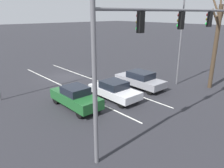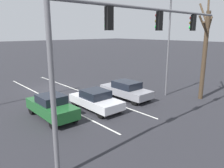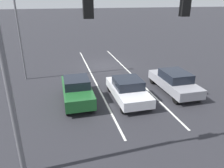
{
  "view_description": "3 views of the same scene",
  "coord_description": "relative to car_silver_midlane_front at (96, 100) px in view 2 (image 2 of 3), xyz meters",
  "views": [
    {
      "loc": [
        11.22,
        20.03,
        6.58
      ],
      "look_at": [
        0.47,
        8.0,
        1.29
      ],
      "focal_mm": 35.0,
      "sensor_mm": 36.0,
      "label": 1
    },
    {
      "loc": [
        9.49,
        20.34,
        5.64
      ],
      "look_at": [
        -0.98,
        8.45,
        1.83
      ],
      "focal_mm": 35.0,
      "sensor_mm": 36.0,
      "label": 2
    },
    {
      "loc": [
        4.46,
        20.38,
        6.32
      ],
      "look_at": [
        1.46,
        8.67,
        1.5
      ],
      "focal_mm": 35.0,
      "sensor_mm": 36.0,
      "label": 3
    }
  ],
  "objects": [
    {
      "name": "ground_plane",
      "position": [
        -0.21,
        -7.98,
        -0.73
      ],
      "size": [
        240.0,
        240.0,
        0.0
      ],
      "primitive_type": "plane",
      "color": "#28282D"
    },
    {
      "name": "lane_stripe_left_divider",
      "position": [
        -1.92,
        -4.86,
        -0.73
      ],
      "size": [
        0.12,
        18.24,
        0.01
      ],
      "primitive_type": "cube",
      "color": "silver",
      "rests_on": "ground_plane"
    },
    {
      "name": "lane_stripe_center_divider",
      "position": [
        1.5,
        -4.86,
        -0.73
      ],
      "size": [
        0.12,
        18.24,
        0.01
      ],
      "primitive_type": "cube",
      "color": "silver",
      "rests_on": "ground_plane"
    },
    {
      "name": "car_silver_midlane_front",
      "position": [
        0.0,
        0.0,
        0.0
      ],
      "size": [
        1.92,
        4.4,
        1.46
      ],
      "color": "silver",
      "rests_on": "ground_plane"
    },
    {
      "name": "car_darkgreen_rightlane_front",
      "position": [
        3.24,
        -0.57,
        0.08
      ],
      "size": [
        1.74,
        4.42,
        1.61
      ],
      "color": "#1E5928",
      "rests_on": "ground_plane"
    },
    {
      "name": "car_gray_leftlane_front",
      "position": [
        -3.6,
        -0.46,
        0.04
      ],
      "size": [
        1.86,
        4.76,
        1.52
      ],
      "color": "gray",
      "rests_on": "ground_plane"
    },
    {
      "name": "traffic_signal_gantry",
      "position": [
        2.04,
        5.24,
        4.64
      ],
      "size": [
        11.87,
        0.37,
        7.04
      ],
      "color": "slate",
      "rests_on": "ground_plane"
    },
    {
      "name": "street_lamp_left_shoulder",
      "position": [
        -6.85,
        1.23,
        4.3
      ],
      "size": [
        1.9,
        0.24,
        8.83
      ],
      "color": "slate",
      "rests_on": "ground_plane"
    },
    {
      "name": "bare_tree_near",
      "position": [
        -8.44,
        3.79,
        3.51
      ],
      "size": [
        2.19,
        1.65,
        8.45
      ],
      "color": "#423323",
      "rests_on": "ground_plane"
    }
  ]
}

